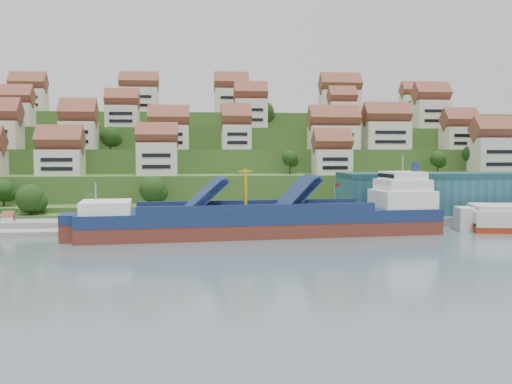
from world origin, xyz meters
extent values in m
plane|color=slate|center=(0.00, 0.00, 0.00)|extent=(300.00, 300.00, 0.00)
cube|color=gray|center=(20.00, 15.00, 1.10)|extent=(180.00, 14.00, 2.20)
cube|color=#2D4C1E|center=(0.00, 86.00, 2.00)|extent=(260.00, 128.00, 4.00)
cube|color=#2D4C1E|center=(0.00, 91.00, 5.50)|extent=(260.00, 118.00, 11.00)
cube|color=#2D4C1E|center=(0.00, 99.00, 9.00)|extent=(260.00, 102.00, 18.00)
cube|color=#2D4C1E|center=(0.00, 107.00, 12.50)|extent=(260.00, 86.00, 25.00)
cube|color=#2D4C1E|center=(0.00, 116.00, 15.50)|extent=(260.00, 68.00, 31.00)
cube|color=beige|center=(-49.08, 39.50, 14.43)|extent=(11.46, 8.57, 6.87)
cube|color=beige|center=(-23.51, 36.93, 15.35)|extent=(10.53, 7.03, 8.70)
cube|color=beige|center=(24.85, 40.59, 14.46)|extent=(10.16, 7.73, 6.92)
cube|color=beige|center=(71.28, 38.65, 16.11)|extent=(11.04, 8.31, 10.22)
cube|color=beige|center=(-46.82, 53.01, 21.95)|extent=(9.90, 8.98, 7.90)
cube|color=beige|center=(-21.07, 54.00, 21.53)|extent=(11.61, 7.90, 7.06)
cube|color=beige|center=(-1.20, 53.71, 21.60)|extent=(8.43, 8.56, 7.20)
cube|color=beige|center=(28.70, 54.45, 21.56)|extent=(14.71, 8.36, 7.13)
cube|color=beige|center=(45.57, 55.34, 22.23)|extent=(13.71, 8.18, 8.45)
cube|color=beige|center=(69.05, 54.69, 21.49)|extent=(10.15, 8.04, 6.98)
cube|color=beige|center=(-69.55, 68.68, 28.62)|extent=(11.61, 7.86, 7.24)
cube|color=beige|center=(-36.35, 69.00, 28.45)|extent=(10.18, 7.30, 6.89)
cube|color=beige|center=(4.81, 70.51, 29.72)|extent=(10.38, 7.79, 9.44)
cube|color=beige|center=(35.41, 70.34, 29.38)|extent=(8.85, 7.14, 8.75)
cube|color=beige|center=(66.31, 70.36, 29.78)|extent=(11.31, 8.47, 9.56)
cube|color=beige|center=(-70.07, 87.70, 34.81)|extent=(11.61, 8.03, 7.62)
cube|color=beige|center=(-32.77, 88.36, 35.35)|extent=(12.94, 7.51, 8.70)
cube|color=beige|center=(-0.26, 89.45, 35.38)|extent=(11.72, 8.15, 8.76)
cube|color=beige|center=(39.60, 89.14, 35.28)|extent=(14.26, 8.73, 8.56)
cube|color=beige|center=(69.42, 92.51, 34.73)|extent=(10.28, 7.05, 7.46)
ellipsoid|color=#1E3E14|center=(-60.15, 27.93, 7.89)|extent=(5.41, 5.41, 5.41)
ellipsoid|color=#1E3E14|center=(-24.04, 26.29, 8.02)|extent=(6.63, 6.63, 6.63)
ellipsoid|color=#1E3E14|center=(57.08, 43.11, 15.21)|extent=(4.64, 4.64, 4.64)
ellipsoid|color=#1E3E14|center=(67.32, 43.11, 16.75)|extent=(5.38, 5.38, 5.38)
ellipsoid|color=#1E3E14|center=(13.40, 43.66, 15.57)|extent=(4.50, 4.50, 4.50)
ellipsoid|color=#1E3E14|center=(42.07, 59.83, 23.42)|extent=(5.36, 5.36, 5.36)
ellipsoid|color=#1E3E14|center=(-50.19, 59.38, 21.50)|extent=(5.65, 5.65, 5.65)
ellipsoid|color=#1E3E14|center=(-38.63, 57.97, 21.91)|extent=(6.10, 6.10, 6.10)
ellipsoid|color=#1E3E14|center=(9.37, 73.21, 30.83)|extent=(6.98, 6.98, 6.98)
ellipsoid|color=#1E3E14|center=(36.30, 75.94, 30.11)|extent=(5.09, 5.09, 5.09)
ellipsoid|color=#1E3E14|center=(37.79, 73.97, 29.05)|extent=(4.20, 4.20, 4.20)
ellipsoid|color=#1E3E14|center=(-51.39, 19.00, 6.55)|extent=(6.56, 6.56, 6.56)
ellipsoid|color=#1E3E14|center=(-37.54, 19.00, 5.23)|extent=(4.77, 4.77, 4.77)
cube|color=#22525C|center=(52.00, 17.00, 7.20)|extent=(60.00, 15.00, 10.00)
cylinder|color=gray|center=(18.00, 10.00, 6.20)|extent=(0.16, 0.16, 8.00)
cube|color=maroon|center=(18.60, 10.00, 9.80)|extent=(1.20, 0.05, 0.80)
cube|color=white|center=(-54.00, 11.50, 2.10)|extent=(2.40, 2.20, 2.20)
cube|color=maroon|center=(0.42, -1.03, 1.00)|extent=(75.00, 17.52, 4.76)
cube|color=navy|center=(0.42, -1.03, 4.10)|extent=(75.01, 17.64, 2.48)
cube|color=white|center=(-30.92, -3.62, 6.48)|extent=(10.39, 11.61, 2.48)
cube|color=#262628|center=(-1.48, -1.19, 5.34)|extent=(48.27, 13.61, 0.29)
cube|color=navy|center=(-11.93, -2.05, 8.57)|extent=(7.98, 11.07, 6.59)
cube|color=navy|center=(7.06, -0.48, 8.57)|extent=(7.62, 11.04, 6.96)
cylinder|color=gold|center=(-3.38, -1.34, 9.53)|extent=(0.72, 0.72, 8.57)
cube|color=white|center=(30.80, 1.49, 7.15)|extent=(12.29, 11.77, 3.81)
cube|color=white|center=(30.80, 1.49, 10.19)|extent=(10.30, 10.47, 2.38)
cube|color=white|center=(30.80, 1.49, 12.19)|extent=(8.30, 9.17, 1.71)
cylinder|color=navy|center=(33.65, 1.72, 14.00)|extent=(1.64, 1.64, 2.10)
camera|label=1|loc=(-13.77, -116.72, 17.19)|focal=40.00mm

